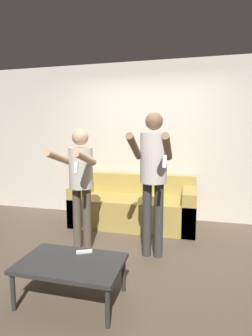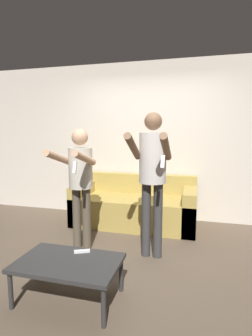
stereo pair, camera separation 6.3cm
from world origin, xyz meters
The scene contains 7 objects.
ground_plane centered at (0.00, 0.00, 0.00)m, with size 14.00×14.00×0.00m, color brown.
wall_back centered at (0.00, 1.60, 1.35)m, with size 6.40×0.06×2.70m.
couch centered at (-0.15, 1.14, 0.29)m, with size 1.97×0.85×0.79m.
person_standing_left centered at (-0.61, 0.06, 0.96)m, with size 0.42×0.69×1.55m.
person_standing_right centered at (0.31, 0.07, 1.08)m, with size 0.43×0.70×1.73m.
coffee_table centered at (-0.27, -0.94, 0.33)m, with size 0.92×0.57×0.37m.
remote_on_table centered at (-0.22, -0.76, 0.38)m, with size 0.15×0.10×0.02m.
Camera 1 is at (0.73, -2.95, 1.50)m, focal length 28.00 mm.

